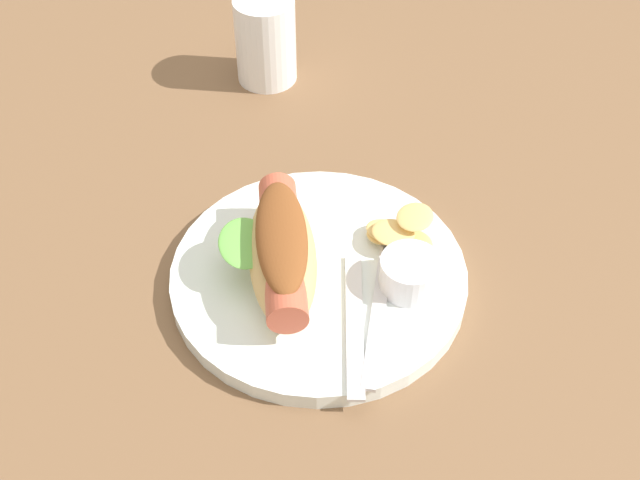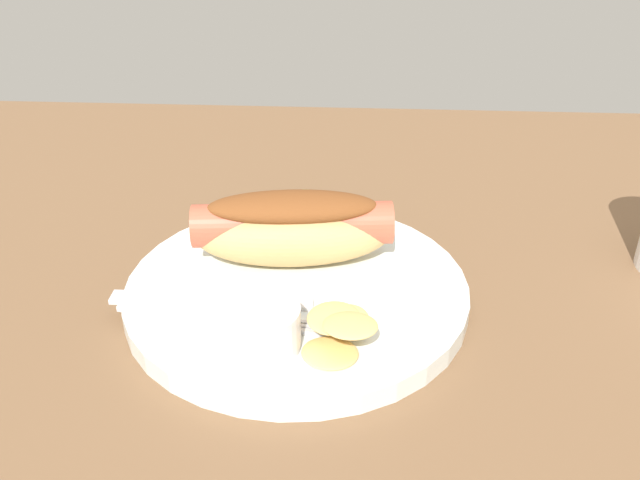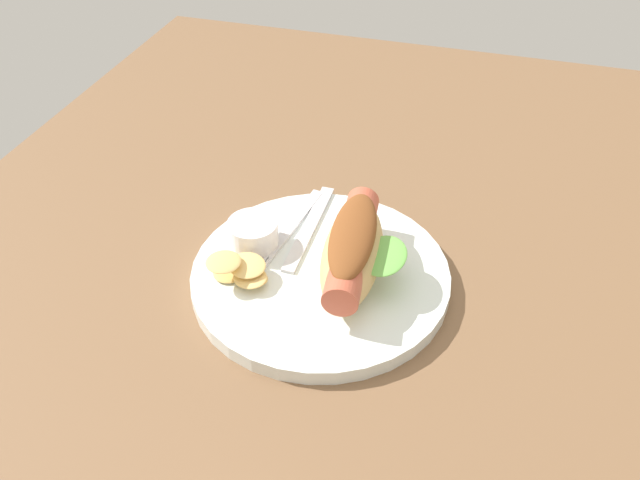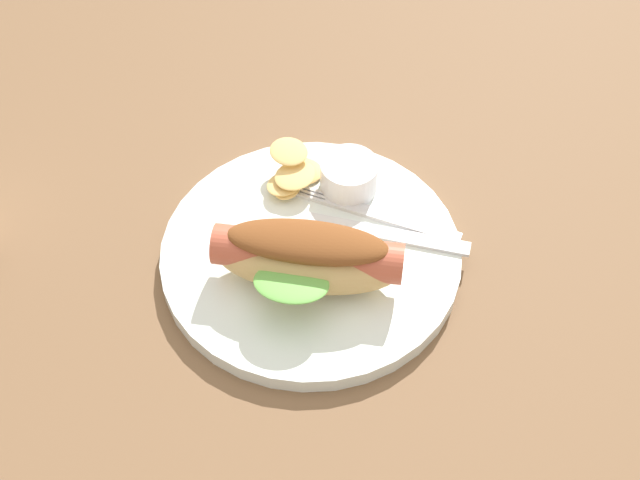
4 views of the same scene
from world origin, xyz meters
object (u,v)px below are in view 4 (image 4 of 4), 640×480
object	(u,v)px
fork	(378,215)
chips_pile	(292,173)
hot_dog	(305,256)
sauce_ramekin	(349,176)
knife	(385,234)
plate	(311,255)

from	to	relation	value
fork	chips_pile	size ratio (longest dim) A/B	2.28
hot_dog	sauce_ramekin	world-z (taller)	hot_dog
fork	knife	bearing A→B (deg)	125.09
knife	chips_pile	world-z (taller)	chips_pile
knife	chips_pile	xyz separation A→B (cm)	(-9.44, 4.12, 1.06)
sauce_ramekin	knife	size ratio (longest dim) A/B	0.35
hot_dog	knife	world-z (taller)	hot_dog
plate	knife	size ratio (longest dim) A/B	1.76
chips_pile	plate	bearing A→B (deg)	-63.65
plate	fork	bearing A→B (deg)	45.27
fork	chips_pile	bearing A→B (deg)	-6.23
hot_dog	fork	distance (cm)	9.73
sauce_ramekin	chips_pile	world-z (taller)	same
sauce_ramekin	fork	distance (cm)	4.49
knife	plate	bearing A→B (deg)	26.95
sauce_ramekin	knife	distance (cm)	6.51
plate	chips_pile	distance (cm)	8.20
plate	hot_dog	xyz separation A→B (cm)	(0.31, -3.11, 3.86)
hot_dog	knife	bearing A→B (deg)	-138.36
fork	knife	size ratio (longest dim) A/B	1.07
hot_dog	chips_pile	distance (cm)	11.08
chips_pile	hot_dog	bearing A→B (deg)	-69.48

